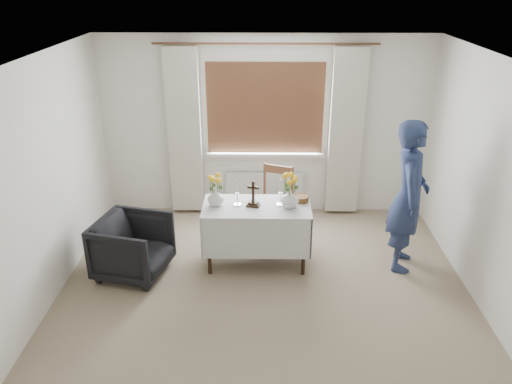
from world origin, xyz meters
TOP-DOWN VIEW (x-y plane):
  - ground at (0.00, 0.00)m, footprint 5.00×5.00m
  - altar_table at (-0.09, 1.03)m, footprint 1.24×0.64m
  - wooden_chair at (0.11, 1.67)m, footprint 0.56×0.56m
  - armchair at (-1.50, 0.78)m, footprint 0.92×0.90m
  - person at (1.63, 1.03)m, footprint 0.57×0.74m
  - radiator at (0.00, 2.42)m, footprint 1.10×0.10m
  - wooden_cross at (-0.13, 1.02)m, footprint 0.17×0.14m
  - candlestick_left at (-0.32, 1.05)m, footprint 0.10×0.10m
  - candlestick_right at (0.18, 1.06)m, footprint 0.10×0.10m
  - flower_vase_left at (-0.56, 1.04)m, footprint 0.23×0.23m
  - flower_vase_right at (0.28, 1.00)m, footprint 0.21×0.21m
  - wicker_basket at (0.43, 1.16)m, footprint 0.20×0.20m

SIDE VIEW (x-z plane):
  - ground at x=0.00m, z-range 0.00..0.00m
  - radiator at x=0.00m, z-range 0.00..0.60m
  - armchair at x=-1.50m, z-range 0.00..0.70m
  - altar_table at x=-0.09m, z-range 0.00..0.76m
  - wooden_chair at x=0.11m, z-range 0.00..0.95m
  - wicker_basket at x=0.43m, z-range 0.76..0.83m
  - flower_vase_left at x=-0.56m, z-range 0.76..0.96m
  - flower_vase_right at x=0.28m, z-range 0.76..0.98m
  - person at x=1.63m, z-range 0.00..1.79m
  - candlestick_left at x=-0.32m, z-range 0.76..1.07m
  - wooden_cross at x=-0.13m, z-range 0.76..1.07m
  - candlestick_right at x=0.18m, z-range 0.76..1.08m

